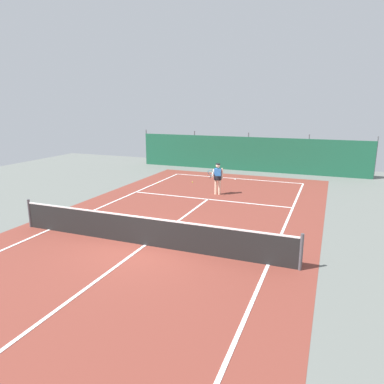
{
  "coord_description": "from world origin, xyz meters",
  "views": [
    {
      "loc": [
        5.6,
        -9.85,
        4.61
      ],
      "look_at": [
        0.04,
        4.15,
        0.9
      ],
      "focal_mm": 33.38,
      "sensor_mm": 36.0,
      "label": 1
    }
  ],
  "objects_px": {
    "tennis_ball_near_player": "(158,183)",
    "tennis_ball_midcourt": "(192,182)",
    "tennis_net": "(145,231)",
    "tennis_player": "(218,177)",
    "parked_car": "(268,156)"
  },
  "relations": [
    {
      "from": "tennis_net",
      "to": "tennis_player",
      "type": "bearing_deg",
      "value": 89.02
    },
    {
      "from": "tennis_ball_midcourt",
      "to": "parked_car",
      "type": "relative_size",
      "value": 0.02
    },
    {
      "from": "tennis_ball_near_player",
      "to": "parked_car",
      "type": "relative_size",
      "value": 0.02
    },
    {
      "from": "tennis_net",
      "to": "tennis_ball_midcourt",
      "type": "height_order",
      "value": "tennis_net"
    },
    {
      "from": "tennis_player",
      "to": "tennis_ball_midcourt",
      "type": "relative_size",
      "value": 24.85
    },
    {
      "from": "tennis_ball_near_player",
      "to": "tennis_ball_midcourt",
      "type": "relative_size",
      "value": 1.0
    },
    {
      "from": "parked_car",
      "to": "tennis_ball_near_player",
      "type": "bearing_deg",
      "value": -116.64
    },
    {
      "from": "tennis_ball_near_player",
      "to": "tennis_ball_midcourt",
      "type": "xyz_separation_m",
      "value": [
        1.82,
        1.01,
        0.0
      ]
    },
    {
      "from": "tennis_ball_midcourt",
      "to": "tennis_player",
      "type": "bearing_deg",
      "value": -44.24
    },
    {
      "from": "tennis_net",
      "to": "tennis_ball_midcourt",
      "type": "xyz_separation_m",
      "value": [
        -2.16,
        9.77,
        -0.48
      ]
    },
    {
      "from": "tennis_ball_near_player",
      "to": "tennis_ball_midcourt",
      "type": "height_order",
      "value": "same"
    },
    {
      "from": "tennis_ball_near_player",
      "to": "tennis_net",
      "type": "bearing_deg",
      "value": -65.56
    },
    {
      "from": "tennis_net",
      "to": "tennis_player",
      "type": "relative_size",
      "value": 6.17
    },
    {
      "from": "tennis_player",
      "to": "tennis_net",
      "type": "bearing_deg",
      "value": 84.15
    },
    {
      "from": "tennis_player",
      "to": "tennis_ball_midcourt",
      "type": "height_order",
      "value": "tennis_player"
    }
  ]
}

